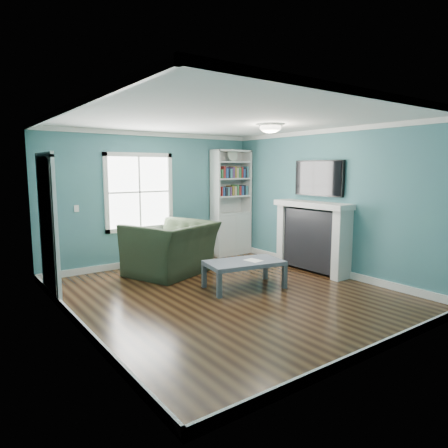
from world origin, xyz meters
TOP-DOWN VIEW (x-y plane):
  - floor at (0.00, 0.00)m, footprint 5.00×5.00m
  - room_walls at (0.00, 0.00)m, footprint 5.00×5.00m
  - trim at (0.00, 0.00)m, footprint 4.50×5.00m
  - window at (-0.30, 2.49)m, footprint 1.40×0.06m
  - bookshelf at (1.77, 2.30)m, footprint 0.90×0.35m
  - fireplace at (2.08, 0.20)m, footprint 0.44×1.58m
  - tv at (2.20, 0.20)m, footprint 0.06×1.10m
  - door at (-2.22, 1.40)m, footprint 0.12×0.98m
  - ceiling_fixture at (0.90, 0.10)m, footprint 0.38×0.38m
  - light_switch at (-1.50, 2.48)m, footprint 0.08×0.01m
  - recliner at (-0.12, 1.58)m, footprint 1.68×1.40m
  - coffee_table at (0.40, 0.13)m, footprint 1.31×0.88m
  - paper_sheet at (0.54, 0.06)m, footprint 0.24×0.29m

SIDE VIEW (x-z plane):
  - floor at x=0.00m, z-range 0.00..0.00m
  - coffee_table at x=0.40m, z-range 0.16..0.60m
  - paper_sheet at x=0.54m, z-range 0.44..0.44m
  - recliner at x=-0.12m, z-range 0.00..1.26m
  - fireplace at x=2.08m, z-range -0.01..1.29m
  - bookshelf at x=1.77m, z-range -0.23..2.08m
  - door at x=-2.22m, z-range -0.01..2.16m
  - light_switch at x=-1.50m, z-range 1.14..1.26m
  - trim at x=0.00m, z-range -0.06..2.54m
  - window at x=-0.30m, z-range 0.70..2.20m
  - room_walls at x=0.00m, z-range -0.92..4.08m
  - tv at x=2.20m, z-range 1.40..2.05m
  - ceiling_fixture at x=0.90m, z-range 2.47..2.63m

